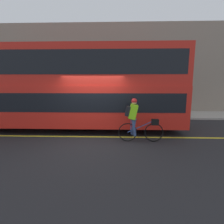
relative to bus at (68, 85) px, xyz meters
name	(u,v)px	position (x,y,z in m)	size (l,w,h in m)	color
ground_plane	(92,139)	(1.32, -1.52, -2.12)	(80.00, 80.00, 0.00)	#232326
road_center_line	(93,137)	(1.32, -1.23, -2.11)	(50.00, 0.14, 0.01)	yellow
sidewalk_curb	(103,114)	(1.32, 3.58, -2.06)	(60.00, 2.56, 0.11)	#A8A399
building_facade	(104,69)	(1.32, 5.01, 1.09)	(60.00, 0.30, 6.41)	gray
bus	(68,85)	(0.00, 0.00, 0.00)	(10.51, 2.46, 3.81)	black
cyclist_on_bike	(136,119)	(3.03, -1.75, -1.22)	(1.71, 0.32, 1.67)	black
trash_bin	(152,108)	(4.59, 3.45, -1.55)	(0.58, 0.58, 0.90)	#262628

